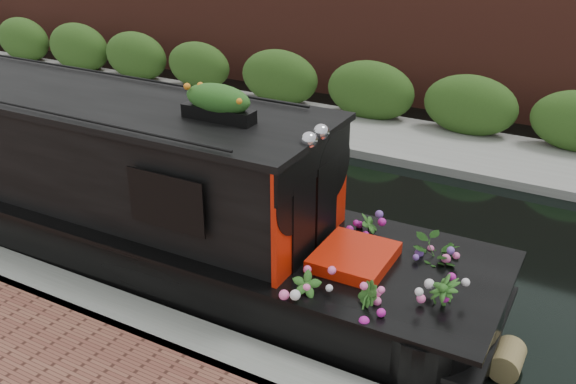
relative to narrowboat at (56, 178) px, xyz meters
The scene contains 7 objects.
ground 2.88m from the narrowboat, 43.49° to the left, with size 80.00×80.00×0.00m, color black.
near_bank_coping 2.59m from the narrowboat, 35.34° to the right, with size 40.00×0.60×0.50m, color slate.
far_bank_path 6.47m from the narrowboat, 71.90° to the left, with size 40.00×2.40×0.34m, color gray.
far_hedge 7.32m from the narrowboat, 74.10° to the left, with size 40.00×1.10×2.80m, color #2C4F1A.
far_brick_wall 9.34m from the narrowboat, 77.65° to the left, with size 40.00×1.00×8.00m, color #5C291F.
narrowboat is the anchor object (origin of this frame).
rope_fender 6.72m from the narrowboat, ahead, with size 0.34×0.34×0.44m, color olive.
Camera 1 is at (5.30, -7.84, 4.75)m, focal length 40.00 mm.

